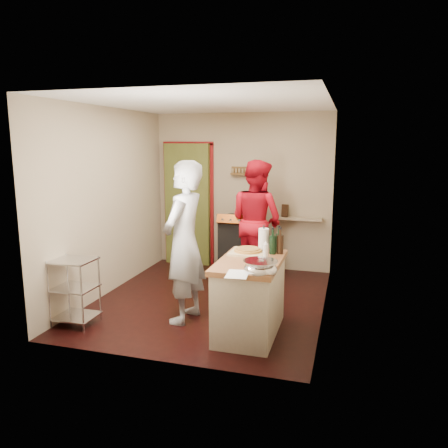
% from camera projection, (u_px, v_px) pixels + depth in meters
% --- Properties ---
extents(floor, '(3.50, 3.50, 0.00)m').
position_uv_depth(floor, '(210.00, 300.00, 5.95)').
color(floor, black).
rests_on(floor, ground).
extents(back_wall, '(3.00, 0.44, 2.60)m').
position_uv_depth(back_wall, '(207.00, 200.00, 7.60)').
color(back_wall, tan).
rests_on(back_wall, ground).
extents(left_wall, '(0.04, 3.50, 2.60)m').
position_uv_depth(left_wall, '(108.00, 202.00, 6.13)').
color(left_wall, tan).
rests_on(left_wall, ground).
extents(right_wall, '(0.04, 3.50, 2.60)m').
position_uv_depth(right_wall, '(327.00, 211.00, 5.30)').
color(right_wall, tan).
rests_on(right_wall, ground).
extents(ceiling, '(3.00, 3.50, 0.02)m').
position_uv_depth(ceiling, '(209.00, 102.00, 5.47)').
color(ceiling, white).
rests_on(ceiling, back_wall).
extents(stove, '(0.60, 0.63, 1.00)m').
position_uv_depth(stove, '(240.00, 245.00, 7.20)').
color(stove, black).
rests_on(stove, ground).
extents(wire_shelving, '(0.48, 0.40, 0.80)m').
position_uv_depth(wire_shelving, '(74.00, 289.00, 5.09)').
color(wire_shelving, silver).
rests_on(wire_shelving, ground).
extents(island, '(0.70, 1.29, 1.16)m').
position_uv_depth(island, '(250.00, 294.00, 4.85)').
color(island, beige).
rests_on(island, ground).
extents(person_stripe, '(0.53, 0.75, 1.92)m').
position_uv_depth(person_stripe, '(184.00, 243.00, 5.13)').
color(person_stripe, '#B5B5BA').
rests_on(person_stripe, ground).
extents(person_red, '(1.14, 1.06, 1.86)m').
position_uv_depth(person_red, '(256.00, 220.00, 6.73)').
color(person_red, red).
rests_on(person_red, ground).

